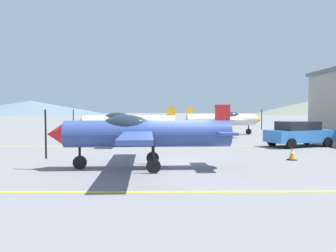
{
  "coord_description": "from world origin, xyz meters",
  "views": [
    {
      "loc": [
        -0.62,
        -14.08,
        2.38
      ],
      "look_at": [
        -0.4,
        10.0,
        1.2
      ],
      "focal_mm": 36.32,
      "sensor_mm": 36.0,
      "label": 1
    }
  ],
  "objects": [
    {
      "name": "hill_left",
      "position": [
        -63.31,
        144.76,
        3.23
      ],
      "size": [
        71.98,
        71.98,
        6.47
      ],
      "primitive_type": "cone",
      "color": "slate",
      "rests_on": "ground_plane"
    },
    {
      "name": "car_sedan",
      "position": [
        7.96,
        7.48,
        0.84
      ],
      "size": [
        4.66,
        3.16,
        1.62
      ],
      "color": "#3372BF",
      "rests_on": "ground_plane"
    },
    {
      "name": "apron_line_far",
      "position": [
        0.0,
        7.75,
        0.01
      ],
      "size": [
        80.0,
        0.16,
        0.01
      ],
      "primitive_type": "cube",
      "color": "yellow",
      "rests_on": "ground_plane"
    },
    {
      "name": "traffic_cone_front",
      "position": [
        5.34,
        1.69,
        0.29
      ],
      "size": [
        0.36,
        0.36,
        0.59
      ],
      "color": "black",
      "rests_on": "ground_plane"
    },
    {
      "name": "apron_line_near",
      "position": [
        0.0,
        -4.43,
        0.01
      ],
      "size": [
        80.0,
        0.16,
        0.01
      ],
      "primitive_type": "cube",
      "color": "yellow",
      "rests_on": "ground_plane"
    },
    {
      "name": "airplane_far",
      "position": [
        4.97,
        17.83,
        1.45
      ],
      "size": [
        7.5,
        8.6,
        2.57
      ],
      "color": "silver",
      "rests_on": "ground_plane"
    },
    {
      "name": "airplane_near",
      "position": [
        -1.58,
        -0.54,
        1.45
      ],
      "size": [
        7.45,
        8.58,
        2.57
      ],
      "color": "#33478C",
      "rests_on": "ground_plane"
    },
    {
      "name": "ground_plane",
      "position": [
        0.0,
        0.0,
        0.0
      ],
      "size": [
        400.0,
        400.0,
        0.0
      ],
      "primitive_type": "plane",
      "color": "slate"
    },
    {
      "name": "airplane_mid",
      "position": [
        -3.47,
        10.35,
        1.45
      ],
      "size": [
        7.39,
        8.53,
        2.57
      ],
      "color": "silver",
      "rests_on": "ground_plane"
    },
    {
      "name": "hill_centerleft",
      "position": [
        72.33,
        142.31,
        3.83
      ],
      "size": [
        65.27,
        65.27,
        7.67
      ],
      "primitive_type": "cone",
      "color": "slate",
      "rests_on": "ground_plane"
    }
  ]
}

